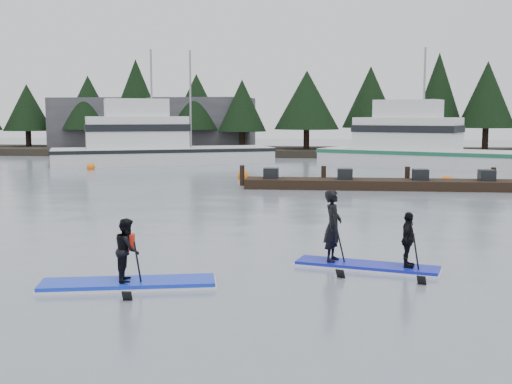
# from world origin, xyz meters

# --- Properties ---
(ground) EXTENTS (160.00, 160.00, 0.00)m
(ground) POSITION_xyz_m (0.00, 0.00, 0.00)
(ground) COLOR gray
(ground) RESTS_ON ground
(far_shore) EXTENTS (70.00, 8.00, 0.60)m
(far_shore) POSITION_xyz_m (0.00, 42.00, 0.30)
(far_shore) COLOR #2D281E
(far_shore) RESTS_ON ground
(treeline) EXTENTS (60.00, 4.00, 8.00)m
(treeline) POSITION_xyz_m (0.00, 42.00, 0.00)
(treeline) COLOR black
(treeline) RESTS_ON ground
(waterfront_building) EXTENTS (18.00, 6.00, 5.00)m
(waterfront_building) POSITION_xyz_m (-14.00, 44.00, 2.50)
(waterfront_building) COLOR #4C4C51
(waterfront_building) RESTS_ON ground
(fishing_boat_large) EXTENTS (15.87, 10.03, 8.96)m
(fishing_boat_large) POSITION_xyz_m (-10.18, 31.11, 0.66)
(fishing_boat_large) COLOR silver
(fishing_boat_large) RESTS_ON ground
(fishing_boat_medium) EXTENTS (15.34, 9.82, 8.80)m
(fishing_boat_medium) POSITION_xyz_m (8.51, 29.97, 0.63)
(fishing_boat_medium) COLOR silver
(fishing_boat_medium) RESTS_ON ground
(floating_dock) EXTENTS (13.41, 1.99, 0.45)m
(floating_dock) POSITION_xyz_m (4.91, 16.98, 0.22)
(floating_dock) COLOR black
(floating_dock) RESTS_ON ground
(buoy_a) EXTENTS (0.53, 0.53, 0.53)m
(buoy_a) POSITION_xyz_m (-13.02, 25.78, 0.00)
(buoy_a) COLOR orange
(buoy_a) RESTS_ON ground
(buoy_b) EXTENTS (0.62, 0.62, 0.62)m
(buoy_b) POSITION_xyz_m (-2.50, 20.85, 0.00)
(buoy_b) COLOR orange
(buoy_b) RESTS_ON ground
(buoy_d) EXTENTS (0.62, 0.62, 0.62)m
(buoy_d) POSITION_xyz_m (7.99, 19.12, 0.00)
(buoy_d) COLOR orange
(buoy_d) RESTS_ON ground
(paddleboard_solo) EXTENTS (3.60, 1.63, 1.85)m
(paddleboard_solo) POSITION_xyz_m (-1.74, -1.22, 0.43)
(paddleboard_solo) COLOR #1634D5
(paddleboard_solo) RESTS_ON ground
(paddleboard_duo) EXTENTS (3.28, 1.67, 2.23)m
(paddleboard_duo) POSITION_xyz_m (3.07, 0.97, 0.62)
(paddleboard_duo) COLOR #131CB9
(paddleboard_duo) RESTS_ON ground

